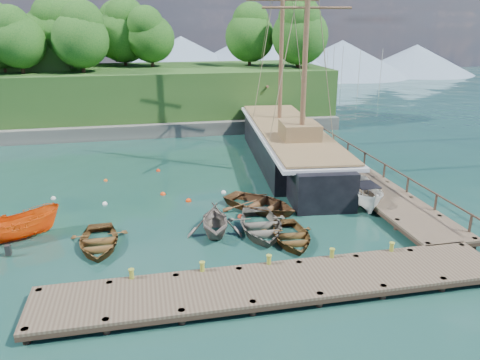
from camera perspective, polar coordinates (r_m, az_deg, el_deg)
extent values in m
plane|color=#13382E|center=(25.67, -3.86, -6.37)|extent=(160.00, 160.00, 0.00)
cube|color=#4C3B2E|center=(20.18, 4.60, -12.21)|extent=(20.00, 3.20, 0.12)
cube|color=black|center=(20.26, 4.59, -12.60)|extent=(20.00, 3.20, 0.20)
cylinder|color=black|center=(19.28, -24.55, -17.50)|extent=(0.28, 0.28, 1.10)
cylinder|color=black|center=(21.39, -23.15, -13.44)|extent=(0.28, 0.28, 1.10)
cylinder|color=black|center=(25.60, 25.24, -8.24)|extent=(0.28, 0.28, 1.10)
cube|color=#4C3B2E|center=(34.96, 13.38, 1.09)|extent=(3.20, 24.00, 0.12)
cube|color=black|center=(35.01, 13.36, 0.84)|extent=(3.20, 24.00, 0.20)
cylinder|color=black|center=(25.12, 21.80, -8.26)|extent=(0.28, 0.28, 1.10)
cylinder|color=black|center=(26.59, 26.53, -7.42)|extent=(0.28, 0.28, 1.10)
cylinder|color=black|center=(45.12, 5.62, 4.88)|extent=(0.28, 0.28, 1.10)
cylinder|color=black|center=(45.95, 8.73, 5.01)|extent=(0.28, 0.28, 1.10)
cylinder|color=olive|center=(21.02, -12.92, -13.03)|extent=(0.26, 0.26, 0.45)
cylinder|color=olive|center=(21.10, -4.57, -12.41)|extent=(0.26, 0.26, 0.45)
cylinder|color=olive|center=(21.61, 3.50, -11.57)|extent=(0.26, 0.26, 0.45)
cylinder|color=olive|center=(22.51, 11.02, -10.58)|extent=(0.26, 0.26, 0.45)
cylinder|color=olive|center=(23.75, 17.81, -9.53)|extent=(0.26, 0.26, 0.45)
imported|color=brown|center=(25.07, -16.82, -7.85)|extent=(3.12, 4.27, 0.86)
imported|color=#70655C|center=(25.48, -3.08, -6.56)|extent=(3.42, 3.84, 1.85)
imported|color=#4F3617|center=(24.76, 6.26, -7.44)|extent=(3.16, 4.21, 0.83)
imported|color=#5A564C|center=(25.67, 2.53, -6.35)|extent=(3.82, 5.07, 1.00)
imported|color=brown|center=(28.55, 2.50, -3.64)|extent=(5.76, 5.87, 1.00)
imported|color=#ED530C|center=(27.49, -25.17, -6.47)|extent=(4.56, 3.14, 1.65)
imported|color=silver|center=(30.03, 14.92, -3.12)|extent=(2.56, 4.66, 1.70)
cube|color=black|center=(38.26, 5.93, 3.55)|extent=(6.76, 16.52, 3.34)
cube|color=black|center=(48.13, 3.36, 6.81)|extent=(3.35, 5.31, 3.01)
cube|color=black|center=(29.77, 9.60, -1.16)|extent=(4.04, 4.47, 3.18)
cube|color=silver|center=(37.87, 6.01, 5.89)|extent=(7.30, 21.56, 0.25)
cube|color=brown|center=(37.82, 6.03, 6.26)|extent=(6.79, 21.06, 0.12)
cube|color=brown|center=(34.41, 7.27, 5.97)|extent=(2.89, 3.24, 1.20)
cylinder|color=brown|center=(51.15, 2.74, 11.03)|extent=(0.91, 6.89, 1.69)
cylinder|color=brown|center=(40.96, 5.19, 19.78)|extent=(0.36, 0.36, 17.76)
cylinder|color=brown|center=(32.88, 8.13, 18.65)|extent=(0.36, 0.36, 16.34)
cylinder|color=#8C7A59|center=(47.28, 3.58, 19.96)|extent=(1.24, 12.23, 10.31)
sphere|color=white|center=(30.53, -16.14, -2.87)|extent=(0.32, 0.32, 0.32)
sphere|color=#EA4110|center=(31.34, -9.37, -1.78)|extent=(0.35, 0.35, 0.35)
sphere|color=#F03507|center=(29.99, -6.29, -2.60)|extent=(0.37, 0.37, 0.37)
sphere|color=white|center=(31.26, -2.01, -1.58)|extent=(0.33, 0.33, 0.33)
sphere|color=#F05612|center=(34.91, -16.05, -0.10)|extent=(0.28, 0.28, 0.28)
sphere|color=red|center=(36.26, -9.93, 1.07)|extent=(0.32, 0.32, 0.32)
sphere|color=silver|center=(32.53, -21.79, -2.15)|extent=(0.33, 0.33, 0.33)
sphere|color=#FC3F20|center=(27.46, 0.08, -4.57)|extent=(0.35, 0.35, 0.35)
cube|color=#474744|center=(48.38, -17.53, 5.72)|extent=(50.00, 4.00, 1.40)
cube|color=#1E4818|center=(53.82, -17.25, 9.62)|extent=(50.00, 14.00, 6.00)
cylinder|color=#382616|center=(52.92, -26.77, 12.39)|extent=(0.36, 0.36, 1.40)
sphere|color=#124816|center=(52.78, -27.16, 14.95)|extent=(5.42, 5.42, 5.42)
cylinder|color=#382616|center=(51.21, -24.99, 12.48)|extent=(0.36, 0.36, 1.40)
sphere|color=#124816|center=(51.07, -25.35, 14.98)|extent=(5.02, 5.02, 5.02)
cylinder|color=#382616|center=(52.66, 7.19, 14.18)|extent=(0.36, 0.36, 1.40)
sphere|color=#124816|center=(52.52, 7.31, 17.01)|extent=(6.00, 6.00, 6.00)
cylinder|color=#382616|center=(54.41, -10.64, 14.16)|extent=(0.36, 0.36, 1.40)
sphere|color=#124816|center=(54.28, -10.79, 16.57)|extent=(5.13, 5.13, 5.13)
cylinder|color=#382616|center=(53.84, -19.97, 13.33)|extent=(0.36, 0.36, 1.40)
sphere|color=#124816|center=(53.69, -20.28, 16.02)|extent=(5.82, 5.82, 5.82)
cylinder|color=#382616|center=(56.54, -13.80, 14.12)|extent=(0.36, 0.36, 1.40)
sphere|color=#124816|center=(56.40, -14.02, 16.76)|extent=(6.05, 6.05, 6.05)
cylinder|color=#382616|center=(53.67, 7.02, 14.27)|extent=(0.36, 0.36, 1.40)
sphere|color=#124816|center=(53.54, 7.12, 16.59)|extent=(4.77, 4.77, 4.77)
cylinder|color=#382616|center=(50.03, -18.58, 13.13)|extent=(0.36, 0.36, 1.40)
sphere|color=#124816|center=(49.88, -18.88, 15.88)|extent=(5.47, 5.47, 5.47)
cylinder|color=#382616|center=(54.98, 1.16, 14.52)|extent=(0.36, 0.36, 1.40)
sphere|color=#124816|center=(54.84, 1.18, 17.06)|extent=(5.55, 5.55, 5.55)
cylinder|color=#382616|center=(61.31, -18.95, 14.00)|extent=(0.36, 0.36, 1.40)
sphere|color=#124816|center=(61.18, -19.22, 16.49)|extent=(6.25, 6.25, 6.25)
cylinder|color=#382616|center=(61.58, -14.81, 14.40)|extent=(0.36, 0.36, 1.40)
sphere|color=#124816|center=(61.45, -15.02, 16.77)|extent=(5.89, 5.89, 5.89)
cylinder|color=#382616|center=(54.91, -21.70, 13.22)|extent=(0.36, 0.36, 1.40)
sphere|color=#124816|center=(54.76, -22.05, 15.94)|extent=(6.08, 6.08, 6.08)
cone|color=#728CA5|center=(96.05, 2.10, 15.10)|extent=(36.00, 36.00, 9.00)
cone|color=#728CA5|center=(101.96, 12.28, 14.36)|extent=(28.00, 28.00, 7.00)
cone|color=#728CA5|center=(93.62, -7.15, 14.56)|extent=(32.00, 32.00, 8.00)
cone|color=#728CA5|center=(109.95, 20.63, 13.65)|extent=(24.00, 24.00, 6.00)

